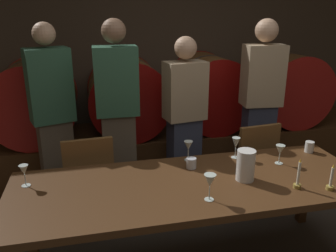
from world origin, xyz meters
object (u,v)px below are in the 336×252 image
object	(u,v)px
wine_barrel_center_right	(208,92)
chair_right	(251,162)
guest_center_left	(118,117)
wine_glass_left	(210,181)
guest_far_left	(53,117)
candle_left	(298,180)
cup_left	(191,163)
cup_right	(309,147)
wine_barrel_far_right	(284,88)
wine_glass_center	(188,146)
wine_glass_right	(236,143)
wine_glass_far_left	(24,171)
dining_table	(193,191)
guest_far_right	(260,106)
candle_right	(331,183)
wine_barrel_far_left	(35,101)
guest_center_right	(184,119)
pitcher	(246,165)
chair_left	(89,178)
wine_barrel_center_left	(127,96)

from	to	relation	value
wine_barrel_center_right	chair_right	world-z (taller)	wine_barrel_center_right
guest_center_left	wine_glass_left	distance (m)	1.34
guest_far_left	candle_left	xyz separation A→B (m)	(1.65, -1.44, -0.11)
cup_left	cup_right	xyz separation A→B (m)	(1.04, 0.08, 0.01)
wine_barrel_far_right	cup_left	distance (m)	2.36
chair_right	wine_glass_center	distance (m)	0.86
wine_glass_center	wine_glass_right	xyz separation A→B (m)	(0.38, -0.04, 0.01)
guest_far_left	guest_center_left	world-z (taller)	guest_center_left
wine_glass_far_left	cup_right	size ratio (longest dim) A/B	1.69
dining_table	wine_glass_center	size ratio (longest dim) A/B	15.65
wine_barrel_center_right	guest_far_right	bearing A→B (deg)	-70.61
candle_left	wine_glass_right	size ratio (longest dim) A/B	1.24
wine_barrel_far_right	dining_table	xyz separation A→B (m)	(-1.75, -1.85, -0.24)
candle_left	candle_right	xyz separation A→B (m)	(0.20, -0.07, -0.01)
cup_left	wine_glass_right	bearing A→B (deg)	14.72
candle_left	wine_glass_far_left	xyz separation A→B (m)	(-1.76, 0.43, 0.05)
wine_glass_far_left	cup_right	bearing A→B (deg)	2.58
wine_barrel_far_left	candle_left	xyz separation A→B (m)	(1.89, -2.08, -0.12)
dining_table	wine_glass_center	world-z (taller)	wine_glass_center
wine_barrel_far_left	dining_table	xyz separation A→B (m)	(1.24, -1.85, -0.24)
candle_right	cup_left	xyz separation A→B (m)	(-0.80, 0.52, -0.01)
guest_far_right	wine_glass_right	world-z (taller)	guest_far_right
candle_left	candle_right	bearing A→B (deg)	-19.15
wine_barrel_far_left	guest_center_right	world-z (taller)	guest_center_right
guest_far_left	cup_right	bearing A→B (deg)	138.83
wine_barrel_center_right	wine_glass_left	bearing A→B (deg)	-108.67
candle_left	cup_left	world-z (taller)	candle_left
wine_barrel_far_left	candle_left	distance (m)	2.81
wine_barrel_far_left	guest_center_left	bearing A→B (deg)	-45.40
guest_far_left	wine_glass_far_left	size ratio (longest dim) A/B	11.51
wine_barrel_far_left	wine_glass_far_left	world-z (taller)	wine_barrel_far_left
pitcher	cup_right	world-z (taller)	pitcher
guest_center_left	pitcher	world-z (taller)	guest_center_left
wine_barrel_far_right	chair_right	size ratio (longest dim) A/B	1.00
wine_barrel_center_right	pitcher	world-z (taller)	wine_barrel_center_right
wine_glass_far_left	wine_glass_left	size ratio (longest dim) A/B	0.87
dining_table	cup_left	size ratio (longest dim) A/B	31.33
guest_far_right	wine_glass_center	xyz separation A→B (m)	(-0.95, -0.70, -0.07)
wine_glass_right	cup_right	distance (m)	0.65
dining_table	wine_glass_far_left	distance (m)	1.14
wine_barrel_far_right	candle_right	bearing A→B (deg)	-112.85
chair_right	cup_left	size ratio (longest dim) A/B	11.13
dining_table	wine_glass_right	xyz separation A→B (m)	(0.45, 0.32, 0.19)
candle_left	wine_glass_right	bearing A→B (deg)	110.48
chair_left	guest_far_right	world-z (taller)	guest_far_right
candle_right	wine_glass_right	size ratio (longest dim) A/B	1.07
wine_glass_center	wine_barrel_center_right	bearing A→B (deg)	65.73
guest_center_left	wine_glass_right	world-z (taller)	guest_center_left
wine_barrel_center_left	chair_right	world-z (taller)	wine_barrel_center_left
candle_left	wine_glass_right	distance (m)	0.59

